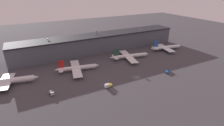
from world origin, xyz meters
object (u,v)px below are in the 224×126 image
Objects in this scene: airplane_2 at (129,56)px; service_vehicle_2 at (108,85)px; airplane_0 at (7,81)px; service_vehicle_0 at (52,93)px; airplane_3 at (166,47)px; service_vehicle_1 at (167,71)px; airplane_1 at (77,68)px.

airplane_2 is 61.06m from service_vehicle_2.
service_vehicle_0 is (27.41, -29.05, -1.96)m from airplane_0.
airplane_3 is at bearing 14.05° from airplane_2.
airplane_3 reaches higher than service_vehicle_0.
airplane_0 is at bearing 134.68° from service_vehicle_1.
airplane_3 is 142.09m from service_vehicle_0.
airplane_2 is at bearing 14.25° from airplane_1.
airplane_1 is 57.24m from airplane_2.
airplane_1 is at bearing -165.84° from airplane_3.
service_vehicle_1 is at bearing -18.43° from airplane_1.
airplane_0 reaches higher than airplane_1.
service_vehicle_2 is (-98.46, -44.00, -1.69)m from airplane_3.
service_vehicle_0 is 97.67m from service_vehicle_1.
airplane_1 is at bearing 126.11° from service_vehicle_0.
airplane_3 reaches higher than airplane_1.
service_vehicle_1 is at bearing -6.72° from airplane_0.
airplane_3 reaches higher than airplane_0.
airplane_3 is (165.19, 5.64, -0.22)m from airplane_0.
airplane_0 is 130.73m from service_vehicle_1.
airplane_3 is (53.41, 2.82, 0.30)m from airplane_2.
airplane_0 is 9.10× the size of service_vehicle_0.
airplane_1 is 5.37× the size of service_vehicle_1.
airplane_3 reaches higher than airplane_2.
airplane_3 is 5.62× the size of service_vehicle_1.
service_vehicle_2 is at bearing -126.54° from airplane_2.
airplane_2 reaches higher than service_vehicle_1.
airplane_3 is 7.39× the size of service_vehicle_2.
airplane_0 reaches higher than service_vehicle_2.
airplane_1 is 0.95× the size of airplane_3.
airplane_0 is 39.99m from service_vehicle_0.
airplane_2 is 1.04× the size of airplane_3.
airplane_1 is at bearing -165.75° from airplane_2.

